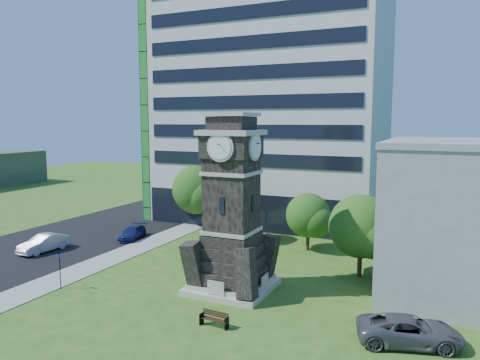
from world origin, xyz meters
The scene contains 14 objects.
ground centered at (0.00, 0.00, 0.00)m, with size 160.00×160.00×0.00m, color #305B1A.
sidewalk centered at (-9.50, 5.00, 0.03)m, with size 3.00×70.00×0.06m, color gray.
street centered at (-18.00, 5.00, 0.01)m, with size 14.00×80.00×0.02m, color black.
clock_tower centered at (3.00, 2.00, 5.28)m, with size 5.40×5.40×12.22m.
office_tall centered at (-3.20, 25.84, 14.22)m, with size 26.20×15.11×28.60m.
car_street_mid centered at (-16.46, 3.49, 0.77)m, with size 1.62×4.65×1.53m, color #BABDC3.
car_street_north centered at (-12.10, 10.52, 0.61)m, with size 1.71×4.21×1.22m, color navy.
car_east_lot centered at (14.97, -1.47, 0.75)m, with size 2.49×5.40×1.50m, color #55545A.
park_bench centered at (4.66, -3.79, 0.47)m, with size 1.72×0.46×0.89m.
street_sign centered at (-7.88, -2.98, 1.59)m, with size 0.61×0.06×2.54m.
tree_nw centered at (-9.22, 18.61, 3.89)m, with size 6.05×5.50×6.80m.
tree_nc centered at (-2.43, 14.25, 3.39)m, with size 4.67×4.25×5.66m.
tree_ne centered at (5.01, 13.85, 3.10)m, with size 4.42×4.02×5.24m.
tree_east centered at (10.66, 8.35, 3.73)m, with size 5.24×4.76×6.27m.
Camera 1 is at (16.59, -26.34, 11.66)m, focal length 35.00 mm.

